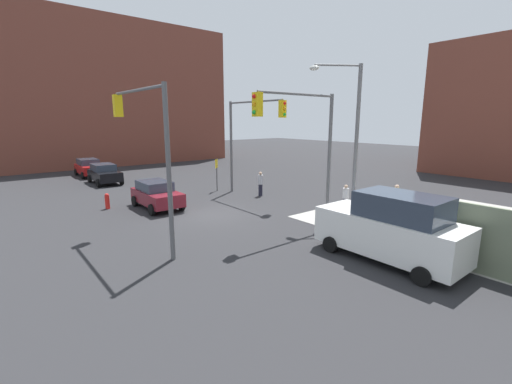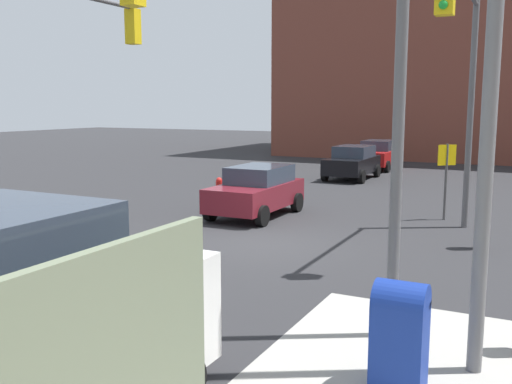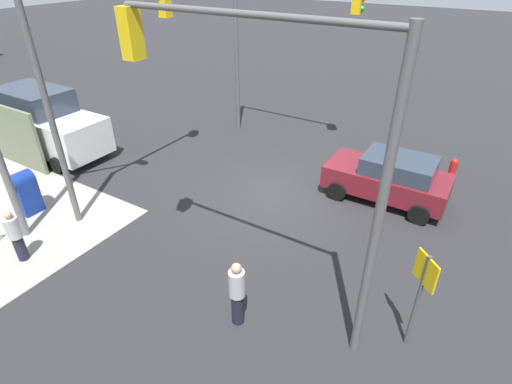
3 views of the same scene
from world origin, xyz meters
name	(u,v)px [view 1 (image 1 of 3)]	position (x,y,z in m)	size (l,w,h in m)	color
ground_plane	(212,214)	(0.00, 0.00, 0.00)	(120.00, 120.00, 0.00)	#28282B
sidewalk_corner	(450,221)	(9.00, 9.00, 0.01)	(12.00, 12.00, 0.01)	#9E9B93
building_brick_west	(98,97)	(-32.00, 2.94, 8.16)	(16.00, 28.00, 16.32)	brown
traffic_signal_nw_corner	(250,129)	(-2.31, 4.50, 4.65)	(5.72, 0.36, 6.50)	#59595B
traffic_signal_se_corner	(145,135)	(2.40, -4.50, 4.63)	(5.51, 0.36, 6.50)	#59595B
traffic_signal_ne_corner	(304,133)	(4.50, 2.52, 4.62)	(0.36, 5.22, 6.50)	#59595B
street_lamp_corner	(350,130)	(5.00, 5.49, 4.70)	(1.69, 2.29, 8.00)	slate
warning_sign_two_way	(217,169)	(-5.40, 3.78, 1.64)	(0.48, 0.48, 2.40)	#4C4C4C
mailbox_blue	(360,209)	(6.20, 5.00, 0.76)	(0.56, 0.64, 1.43)	navy
fire_hydrant	(107,201)	(-5.00, -4.20, 0.49)	(0.26, 0.26, 0.94)	red
sedan_red	(89,167)	(-18.81, -1.91, 0.84)	(4.02, 2.02, 1.62)	#B21919
hatchback_black	(104,173)	(-13.92, -1.87, 0.84)	(3.95, 2.02, 1.62)	black
sedan_maroon	(157,194)	(-3.34, -1.81, 0.84)	(3.94, 2.02, 1.62)	maroon
van_white_delivery	(391,228)	(9.73, 1.80, 1.28)	(5.40, 2.32, 2.62)	white
pedestrian_crossing	(260,183)	(-2.00, 5.20, 0.89)	(0.36, 0.36, 1.71)	#B2B2B7
pedestrian_waiting	(396,201)	(6.80, 7.40, 0.96)	(0.36, 0.36, 1.82)	#2D664C
pedestrian_walking_north	(346,197)	(4.20, 6.50, 0.80)	(0.36, 0.36, 1.55)	#B2B2B7
bicycle_leaning_on_fence	(373,208)	(5.60, 7.20, 0.35)	(0.05, 1.75, 0.97)	black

